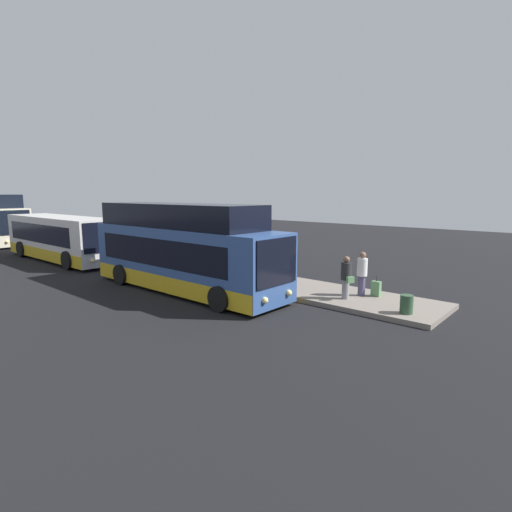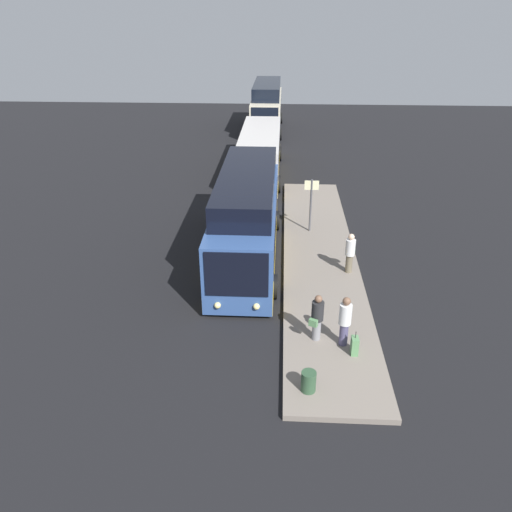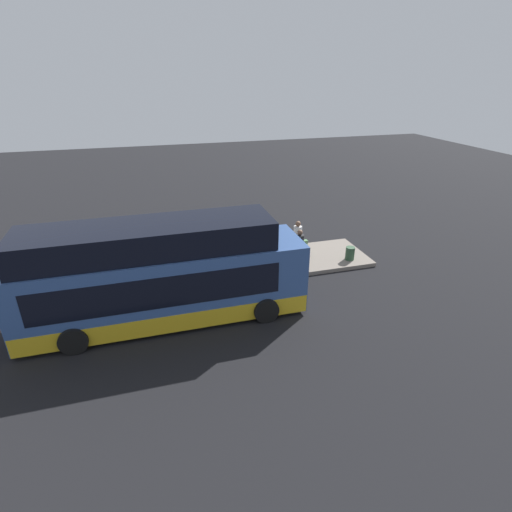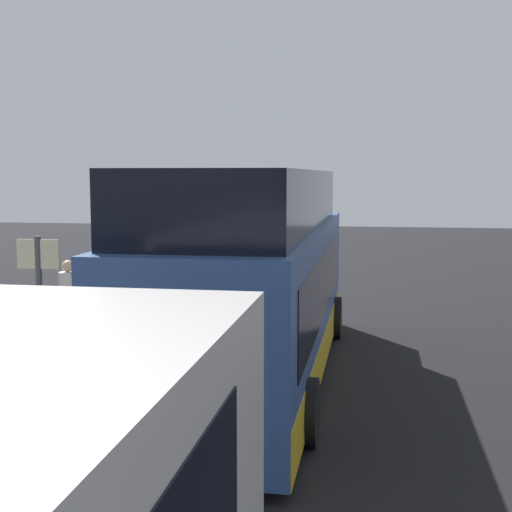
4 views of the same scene
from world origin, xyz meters
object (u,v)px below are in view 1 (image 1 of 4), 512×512
at_px(passenger_boarding, 362,272).
at_px(passenger_with_bags, 274,257).
at_px(trash_bin, 407,304).
at_px(passenger_waiting, 346,276).
at_px(bus_lead, 183,253).
at_px(suitcase, 376,289).
at_px(sign_post, 196,239).
at_px(bus_second, 61,238).

xyz_separation_m(passenger_boarding, passenger_with_bags, (-5.10, 0.75, -0.03)).
bearing_deg(trash_bin, passenger_waiting, 171.93).
relative_size(bus_lead, trash_bin, 16.13).
bearing_deg(trash_bin, passenger_with_bags, 164.95).
xyz_separation_m(bus_lead, passenger_waiting, (6.55, 2.77, -0.61)).
bearing_deg(passenger_boarding, passenger_with_bags, 92.48).
bearing_deg(passenger_boarding, trash_bin, -107.49).
bearing_deg(bus_lead, suitcase, 28.54).
distance_m(passenger_with_bags, trash_bin, 7.68).
distance_m(passenger_waiting, trash_bin, 2.62).
bearing_deg(sign_post, passenger_boarding, 4.34).
distance_m(bus_lead, bus_second, 12.48).
relative_size(passenger_waiting, passenger_with_bags, 0.97).
height_order(sign_post, trash_bin, sign_post).
distance_m(sign_post, trash_bin, 11.72).
height_order(bus_second, passenger_boarding, bus_second).
height_order(passenger_waiting, passenger_with_bags, passenger_with_bags).
height_order(bus_lead, suitcase, bus_lead).
bearing_deg(passenger_waiting, passenger_boarding, -166.53).
bearing_deg(bus_lead, bus_second, 180.00).
xyz_separation_m(bus_second, passenger_waiting, (19.03, 2.77, -0.31)).
bearing_deg(bus_lead, trash_bin, 14.85).
relative_size(passenger_boarding, passenger_with_bags, 1.03).
height_order(bus_lead, passenger_boarding, bus_lead).
bearing_deg(passenger_waiting, suitcase, 177.09).
distance_m(bus_lead, sign_post, 3.89).
bearing_deg(trash_bin, bus_lead, -165.15).
relative_size(suitcase, sign_post, 0.32).
distance_m(passenger_boarding, trash_bin, 2.69).
xyz_separation_m(passenger_waiting, suitcase, (0.72, 1.19, -0.60)).
xyz_separation_m(passenger_waiting, trash_bin, (2.53, -0.36, -0.58)).
distance_m(bus_second, passenger_waiting, 19.23).
height_order(bus_second, passenger_with_bags, bus_second).
distance_m(passenger_with_bags, suitcase, 5.64).
distance_m(bus_second, sign_post, 10.37).
distance_m(passenger_boarding, passenger_with_bags, 5.16).
height_order(passenger_boarding, sign_post, sign_post).
distance_m(passenger_boarding, sign_post, 9.39).
xyz_separation_m(suitcase, sign_post, (-9.82, -1.02, 1.35)).
height_order(passenger_waiting, trash_bin, passenger_waiting).
height_order(suitcase, trash_bin, suitcase).
bearing_deg(bus_lead, passenger_boarding, 28.25).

